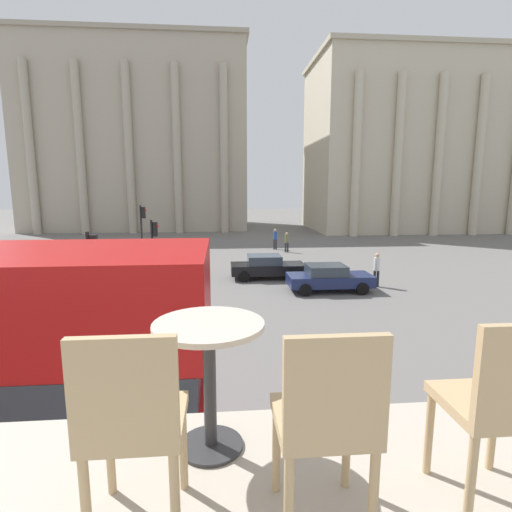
{
  "coord_description": "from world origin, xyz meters",
  "views": [
    {
      "loc": [
        0.97,
        -2.4,
        5.11
      ],
      "look_at": [
        2.55,
        15.53,
        2.05
      ],
      "focal_mm": 28.0,
      "sensor_mm": 36.0,
      "label": 1
    }
  ],
  "objects": [
    {
      "name": "cafe_dining_table",
      "position": [
        0.89,
        -0.35,
        4.21
      ],
      "size": [
        0.6,
        0.6,
        0.73
      ],
      "color": "#2D2D30",
      "rests_on": "cafe_floor_slab"
    },
    {
      "name": "cafe_chair_0",
      "position": [
        0.6,
        -0.89,
        4.19
      ],
      "size": [
        0.4,
        0.4,
        0.91
      ],
      "rotation": [
        0.0,
        0.0,
        -0.1
      ],
      "color": "tan",
      "rests_on": "cafe_floor_slab"
    },
    {
      "name": "cafe_chair_1",
      "position": [
        1.38,
        -0.94,
        4.19
      ],
      "size": [
        0.4,
        0.4,
        0.91
      ],
      "rotation": [
        0.0,
        0.0,
        -0.08
      ],
      "color": "tan",
      "rests_on": "cafe_floor_slab"
    },
    {
      "name": "cafe_chair_2",
      "position": [
        2.17,
        -0.89,
        4.19
      ],
      "size": [
        0.4,
        0.4,
        0.91
      ],
      "rotation": [
        0.0,
        0.0,
        -0.05
      ],
      "color": "tan",
      "rests_on": "cafe_floor_slab"
    },
    {
      "name": "plaza_building_left",
      "position": [
        -9.18,
        52.31,
        11.27
      ],
      "size": [
        27.15,
        15.77,
        22.54
      ],
      "color": "#B2A893",
      "rests_on": "ground_plane"
    },
    {
      "name": "plaza_building_right",
      "position": [
        26.53,
        46.54,
        10.22
      ],
      "size": [
        28.83,
        14.6,
        20.43
      ],
      "color": "beige",
      "rests_on": "ground_plane"
    },
    {
      "name": "traffic_light_near",
      "position": [
        -3.16,
        10.49,
        2.46
      ],
      "size": [
        0.42,
        0.24,
        3.77
      ],
      "color": "black",
      "rests_on": "ground_plane"
    },
    {
      "name": "traffic_light_mid",
      "position": [
        -2.32,
        17.26,
        2.36
      ],
      "size": [
        0.42,
        0.24,
        3.6
      ],
      "color": "black",
      "rests_on": "ground_plane"
    },
    {
      "name": "traffic_light_far",
      "position": [
        -3.9,
        22.84,
        2.66
      ],
      "size": [
        0.42,
        0.24,
        4.09
      ],
      "color": "black",
      "rests_on": "ground_plane"
    },
    {
      "name": "car_black",
      "position": [
        3.55,
        19.89,
        0.7
      ],
      "size": [
        4.2,
        1.93,
        1.35
      ],
      "rotation": [
        0.0,
        0.0,
        4.09
      ],
      "color": "black",
      "rests_on": "ground_plane"
    },
    {
      "name": "car_navy",
      "position": [
        6.31,
        16.73,
        0.7
      ],
      "size": [
        4.2,
        1.93,
        1.35
      ],
      "rotation": [
        0.0,
        0.0,
        3.47
      ],
      "color": "black",
      "rests_on": "ground_plane"
    },
    {
      "name": "pedestrian_blue",
      "position": [
        5.52,
        30.83,
        1.01
      ],
      "size": [
        0.32,
        0.32,
        1.75
      ],
      "rotation": [
        0.0,
        0.0,
        3.93
      ],
      "color": "#282B33",
      "rests_on": "ground_plane"
    },
    {
      "name": "pedestrian_white",
      "position": [
        9.06,
        17.44,
        1.03
      ],
      "size": [
        0.32,
        0.32,
        1.78
      ],
      "rotation": [
        0.0,
        0.0,
        5.78
      ],
      "color": "#282B33",
      "rests_on": "ground_plane"
    },
    {
      "name": "pedestrian_olive",
      "position": [
        6.24,
        29.22,
        0.92
      ],
      "size": [
        0.32,
        0.32,
        1.62
      ],
      "rotation": [
        0.0,
        0.0,
        4.14
      ],
      "color": "#282B33",
      "rests_on": "ground_plane"
    }
  ]
}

